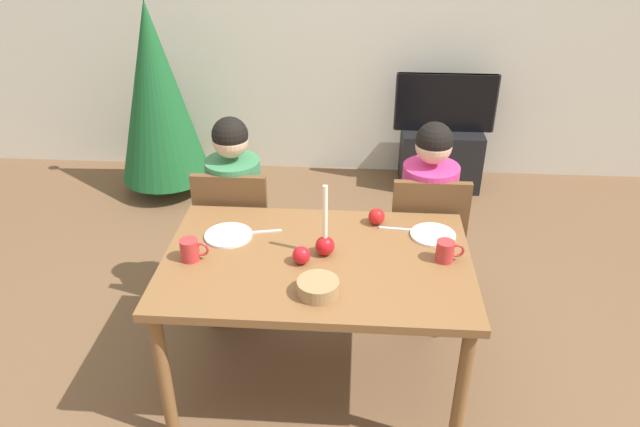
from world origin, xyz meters
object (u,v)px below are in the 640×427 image
Objects in this scene: apple_by_left_plate at (377,217)px; chair_right at (425,237)px; person_left_child at (237,218)px; tv_stand at (440,158)px; mug_right at (446,251)px; christmas_tree at (156,93)px; tv at (446,103)px; candle_centerpiece at (325,241)px; person_right_child at (426,225)px; bowl_walnuts at (318,287)px; chair_left at (236,230)px; mug_left at (191,250)px; dining_table at (317,273)px; apple_near_candle at (301,255)px; plate_left at (228,235)px; plate_right at (433,235)px.

chair_right is at bearing 44.33° from apple_by_left_plate.
tv_stand is (1.35, 1.66, -0.33)m from person_left_child.
mug_right is at bearing -88.31° from chair_right.
christmas_tree is 12.47× the size of mug_right.
tv is 2.25× the size of candle_centerpiece.
person_right_child is 6.66× the size of bowl_walnuts.
chair_left reaches higher than apple_by_left_plate.
christmas_tree is at bearing 121.26° from bowl_walnuts.
bowl_walnuts is at bearing -19.93° from mug_left.
dining_table is 17.13× the size of apple_near_candle.
apple_by_left_plate is at bearing -21.93° from person_left_child.
apple_near_candle is (1.30, -2.07, -0.03)m from christmas_tree.
person_left_child is at bearing 178.26° from chair_right.
person_right_child is 1.34m from mug_left.
chair_left is 0.83m from apple_near_candle.
christmas_tree is 9.04× the size of bowl_walnuts.
person_right_child reaches higher than chair_right.
mug_left is at bearing -149.77° from chair_right.
person_right_child is at bearing 48.85° from dining_table.
chair_right is 1.12m from plate_left.
mug_right is at bearing 5.76° from apple_near_candle.
chair_left is 1.05m from bowl_walnuts.
candle_centerpiece is at bearing -129.39° from apple_by_left_plate.
chair_left is at bearing 160.15° from apple_by_left_plate.
person_left_child is 14.26× the size of apple_by_left_plate.
apple_near_candle is (0.44, -0.68, 0.22)m from person_left_child.
person_right_child reaches higher than candle_centerpiece.
tv is 0.50× the size of christmas_tree.
person_right_child is at bearing 87.73° from plate_right.
mug_right is at bearing -45.93° from christmas_tree.
chair_right is at bearing -1.74° from person_left_child.
chair_right is at bearing 91.69° from mug_right.
apple_by_left_plate is at bearing 13.35° from plate_left.
bowl_walnuts is (-0.82, -2.56, 0.54)m from tv_stand.
candle_centerpiece is (-0.81, -2.26, 0.11)m from tv.
christmas_tree is (-1.93, 1.43, 0.31)m from chair_right.
apple_near_candle reaches higher than plate_left.
plate_right is at bearing 4.20° from plate_left.
person_left_child is at bearing 90.00° from chair_left.
plate_left is at bearing -154.24° from person_right_child.
person_left_child is at bearing 120.39° from bowl_walnuts.
christmas_tree is 2.37m from apple_by_left_plate.
chair_left is 11.01× the size of apple_near_candle.
mug_right is (0.03, -0.21, 0.04)m from plate_right.
apple_by_left_plate is (-0.29, -0.31, 0.22)m from person_right_child.
tv_stand is 3.64× the size of bowl_walnuts.
dining_table is 10.98× the size of mug_right.
tv is at bearing 6.90° from christmas_tree.
mug_left is at bearing -176.46° from mug_right.
mug_right reaches higher than apple_near_candle.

